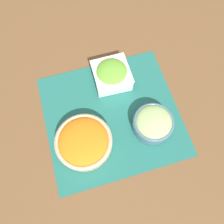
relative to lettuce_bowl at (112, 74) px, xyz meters
name	(u,v)px	position (x,y,z in m)	size (l,w,h in m)	color
ground_plane	(112,115)	(0.04, 0.14, -0.04)	(3.00, 3.00, 0.00)	brown
placemat	(112,115)	(0.04, 0.14, -0.04)	(0.49, 0.46, 0.00)	#236B60
lettuce_bowl	(112,74)	(0.00, 0.00, 0.00)	(0.14, 0.14, 0.08)	white
carrot_bowl	(84,141)	(0.16, 0.22, -0.01)	(0.20, 0.20, 0.06)	#C6B28E
cucumber_bowl	(153,123)	(-0.08, 0.23, 0.00)	(0.14, 0.14, 0.07)	slate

